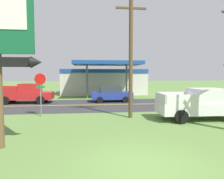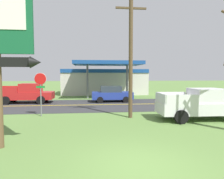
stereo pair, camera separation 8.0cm
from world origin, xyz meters
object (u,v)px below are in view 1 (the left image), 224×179
gas_station (104,81)px  pickup_white_parked_on_lawn (201,104)px  stop_sign (40,87)px  pickup_red_on_road (27,94)px  car_blue_mid_lane (111,94)px  utility_pole (131,49)px

gas_station → pickup_white_parked_on_lawn: size_ratio=2.28×
stop_sign → pickup_white_parked_on_lawn: bearing=-12.0°
pickup_white_parked_on_lawn → pickup_red_on_road: 15.92m
stop_sign → pickup_red_on_road: bearing=113.0°
pickup_white_parked_on_lawn → car_blue_mid_lane: (-4.64, 9.01, -0.13)m
utility_pole → car_blue_mid_lane: 8.75m
gas_station → pickup_white_parked_on_lawn: bearing=-75.3°
pickup_red_on_road → utility_pole: bearing=-41.8°
pickup_red_on_road → gas_station: bearing=47.8°
gas_station → pickup_red_on_road: (-8.35, -9.22, -0.98)m
stop_sign → gas_station: bearing=71.2°
utility_pole → pickup_white_parked_on_lawn: 5.66m
gas_station → pickup_red_on_road: bearing=-132.2°
gas_station → stop_sign: bearing=-108.8°
pickup_red_on_road → car_blue_mid_lane: pickup_red_on_road is taller
car_blue_mid_lane → gas_station: bearing=90.8°
stop_sign → gas_station: gas_station is taller
stop_sign → pickup_red_on_road: 7.50m
pickup_white_parked_on_lawn → car_blue_mid_lane: pickup_white_parked_on_lawn is taller
stop_sign → utility_pole: (5.96, -1.10, 2.48)m
stop_sign → utility_pole: bearing=-10.4°
utility_pole → pickup_red_on_road: bearing=138.2°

